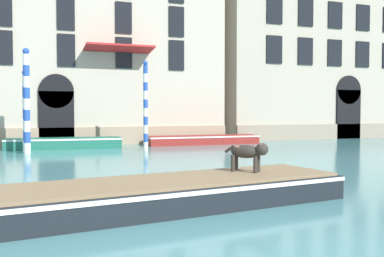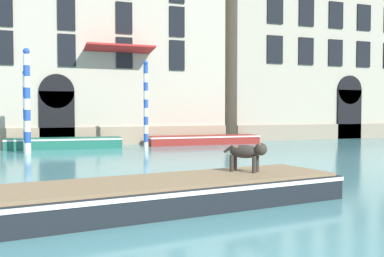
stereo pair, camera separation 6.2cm
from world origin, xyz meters
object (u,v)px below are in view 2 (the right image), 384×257
(boat_foreground, at_px, (175,192))
(mooring_pole_1, at_px, (146,105))
(mooring_pole_2, at_px, (26,110))
(dog_on_deck, at_px, (247,152))
(boat_moored_near_palazzo, at_px, (65,143))
(boat_moored_far, at_px, (203,140))
(mooring_pole_0, at_px, (27,101))

(boat_foreground, relative_size, mooring_pole_1, 1.73)
(boat_foreground, xyz_separation_m, mooring_pole_2, (-2.71, 13.51, 1.62))
(dog_on_deck, distance_m, boat_moored_near_palazzo, 14.68)
(boat_moored_near_palazzo, distance_m, mooring_pole_2, 2.72)
(boat_moored_far, relative_size, mooring_pole_2, 1.71)
(boat_moored_far, bearing_deg, boat_foreground, -112.86)
(dog_on_deck, relative_size, mooring_pole_0, 0.17)
(dog_on_deck, distance_m, boat_moored_far, 15.41)
(dog_on_deck, xyz_separation_m, boat_moored_near_palazzo, (-2.73, 14.40, -0.72))
(boat_foreground, bearing_deg, boat_moored_far, 58.57)
(boat_foreground, relative_size, boat_moored_far, 1.14)
(dog_on_deck, height_order, mooring_pole_2, mooring_pole_2)
(mooring_pole_2, bearing_deg, dog_on_deck, -71.06)
(dog_on_deck, xyz_separation_m, mooring_pole_2, (-4.52, 13.16, 0.91))
(mooring_pole_2, bearing_deg, boat_moored_near_palazzo, 34.89)
(boat_foreground, height_order, mooring_pole_2, mooring_pole_2)
(mooring_pole_0, bearing_deg, mooring_pole_2, 91.80)
(mooring_pole_1, xyz_separation_m, mooring_pole_2, (-5.32, 1.28, -0.23))
(dog_on_deck, distance_m, mooring_pole_0, 13.02)
(mooring_pole_0, bearing_deg, boat_moored_far, 14.76)
(boat_foreground, bearing_deg, mooring_pole_2, 93.90)
(dog_on_deck, height_order, boat_moored_far, dog_on_deck)
(boat_moored_near_palazzo, distance_m, mooring_pole_1, 4.73)
(boat_moored_far, bearing_deg, dog_on_deck, -107.26)
(mooring_pole_2, bearing_deg, mooring_pole_1, -13.55)
(boat_foreground, relative_size, dog_on_deck, 9.22)
(boat_foreground, distance_m, mooring_pole_1, 12.64)
(boat_moored_near_palazzo, bearing_deg, mooring_pole_1, -30.86)
(boat_moored_far, xyz_separation_m, mooring_pole_2, (-9.37, -1.45, 1.65))
(dog_on_deck, bearing_deg, boat_foreground, -122.11)
(boat_foreground, relative_size, mooring_pole_2, 1.94)
(boat_moored_near_palazzo, xyz_separation_m, mooring_pole_2, (-1.79, -1.25, 1.63))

